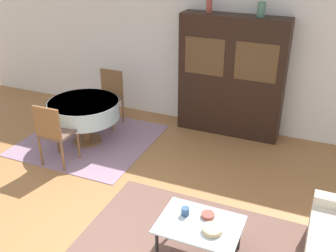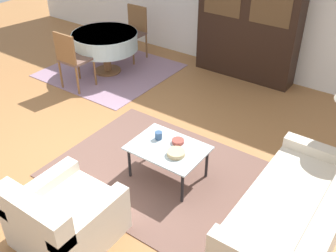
{
  "view_description": "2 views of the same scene",
  "coord_description": "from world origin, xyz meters",
  "px_view_note": "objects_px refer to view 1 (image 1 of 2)",
  "views": [
    {
      "loc": [
        2.0,
        -2.85,
        3.25
      ],
      "look_at": [
        0.2,
        1.4,
        0.95
      ],
      "focal_mm": 42.0,
      "sensor_mm": 36.0,
      "label": 1
    },
    {
      "loc": [
        3.17,
        -2.71,
        3.21
      ],
      "look_at": [
        1.03,
        0.3,
        0.75
      ],
      "focal_mm": 42.0,
      "sensor_mm": 36.0,
      "label": 2
    }
  ],
  "objects_px": {
    "dining_table": "(84,110)",
    "bowl": "(212,230)",
    "vase_tall": "(209,4)",
    "coffee_table": "(200,227)",
    "dining_chair_far": "(109,94)",
    "dining_chair_near": "(54,131)",
    "display_cabinet": "(231,77)",
    "bowl_small": "(208,215)",
    "vase_short": "(261,9)",
    "cup": "(185,211)"
  },
  "relations": [
    {
      "from": "dining_table",
      "to": "dining_chair_far",
      "type": "height_order",
      "value": "dining_chair_far"
    },
    {
      "from": "dining_chair_near",
      "to": "bowl",
      "type": "bearing_deg",
      "value": -20.2
    },
    {
      "from": "cup",
      "to": "dining_chair_far",
      "type": "bearing_deg",
      "value": 134.32
    },
    {
      "from": "bowl",
      "to": "dining_chair_far",
      "type": "bearing_deg",
      "value": 136.63
    },
    {
      "from": "display_cabinet",
      "to": "vase_tall",
      "type": "distance_m",
      "value": 1.25
    },
    {
      "from": "vase_tall",
      "to": "dining_chair_near",
      "type": "bearing_deg",
      "value": -128.03
    },
    {
      "from": "dining_chair_near",
      "to": "cup",
      "type": "xyz_separation_m",
      "value": [
        2.43,
        -0.88,
        -0.09
      ]
    },
    {
      "from": "bowl_small",
      "to": "dining_table",
      "type": "bearing_deg",
      "value": 148.75
    },
    {
      "from": "dining_table",
      "to": "bowl",
      "type": "xyz_separation_m",
      "value": [
        2.78,
        -1.82,
        -0.12
      ]
    },
    {
      "from": "dining_table",
      "to": "bowl_small",
      "type": "distance_m",
      "value": 3.12
    },
    {
      "from": "display_cabinet",
      "to": "vase_tall",
      "type": "height_order",
      "value": "vase_tall"
    },
    {
      "from": "vase_tall",
      "to": "coffee_table",
      "type": "bearing_deg",
      "value": -72.74
    },
    {
      "from": "dining_table",
      "to": "vase_tall",
      "type": "bearing_deg",
      "value": 38.52
    },
    {
      "from": "coffee_table",
      "to": "vase_tall",
      "type": "bearing_deg",
      "value": 107.26
    },
    {
      "from": "bowl",
      "to": "vase_tall",
      "type": "bearing_deg",
      "value": 109.55
    },
    {
      "from": "display_cabinet",
      "to": "dining_chair_near",
      "type": "bearing_deg",
      "value": -134.76
    },
    {
      "from": "bowl_small",
      "to": "vase_tall",
      "type": "xyz_separation_m",
      "value": [
        -1.0,
        2.94,
        1.73
      ]
    },
    {
      "from": "dining_chair_far",
      "to": "coffee_table",
      "type": "bearing_deg",
      "value": 135.65
    },
    {
      "from": "cup",
      "to": "bowl",
      "type": "xyz_separation_m",
      "value": [
        0.35,
        -0.14,
        -0.02
      ]
    },
    {
      "from": "dining_chair_far",
      "to": "cup",
      "type": "height_order",
      "value": "dining_chair_far"
    },
    {
      "from": "dining_chair_near",
      "to": "cup",
      "type": "distance_m",
      "value": 2.58
    },
    {
      "from": "display_cabinet",
      "to": "cup",
      "type": "bearing_deg",
      "value": -83.94
    },
    {
      "from": "coffee_table",
      "to": "vase_short",
      "type": "bearing_deg",
      "value": 92.3
    },
    {
      "from": "display_cabinet",
      "to": "vase_tall",
      "type": "relative_size",
      "value": 7.42
    },
    {
      "from": "vase_tall",
      "to": "bowl_small",
      "type": "bearing_deg",
      "value": -71.17
    },
    {
      "from": "coffee_table",
      "to": "bowl_small",
      "type": "height_order",
      "value": "bowl_small"
    },
    {
      "from": "dining_table",
      "to": "bowl_small",
      "type": "xyz_separation_m",
      "value": [
        2.67,
        -1.62,
        -0.13
      ]
    },
    {
      "from": "bowl_small",
      "to": "bowl",
      "type": "bearing_deg",
      "value": -60.97
    },
    {
      "from": "dining_chair_near",
      "to": "cup",
      "type": "relative_size",
      "value": 10.69
    },
    {
      "from": "dining_table",
      "to": "bowl",
      "type": "bearing_deg",
      "value": -33.28
    },
    {
      "from": "vase_short",
      "to": "vase_tall",
      "type": "bearing_deg",
      "value": 180.0
    },
    {
      "from": "dining_table",
      "to": "dining_chair_far",
      "type": "xyz_separation_m",
      "value": [
        -0.0,
        0.8,
        -0.01
      ]
    },
    {
      "from": "bowl",
      "to": "vase_short",
      "type": "bearing_deg",
      "value": 95.14
    },
    {
      "from": "vase_tall",
      "to": "vase_short",
      "type": "distance_m",
      "value": 0.84
    },
    {
      "from": "coffee_table",
      "to": "dining_chair_near",
      "type": "height_order",
      "value": "dining_chair_near"
    },
    {
      "from": "bowl_small",
      "to": "cup",
      "type": "bearing_deg",
      "value": -164.83
    },
    {
      "from": "coffee_table",
      "to": "vase_tall",
      "type": "xyz_separation_m",
      "value": [
        -0.96,
        3.08,
        1.79
      ]
    },
    {
      "from": "dining_chair_far",
      "to": "bowl_small",
      "type": "xyz_separation_m",
      "value": [
        2.67,
        -2.42,
        -0.11
      ]
    },
    {
      "from": "cup",
      "to": "vase_short",
      "type": "bearing_deg",
      "value": 88.64
    },
    {
      "from": "dining_chair_far",
      "to": "bowl_small",
      "type": "height_order",
      "value": "dining_chair_far"
    },
    {
      "from": "dining_chair_near",
      "to": "vase_short",
      "type": "relative_size",
      "value": 4.44
    },
    {
      "from": "coffee_table",
      "to": "cup",
      "type": "distance_m",
      "value": 0.23
    },
    {
      "from": "cup",
      "to": "vase_short",
      "type": "height_order",
      "value": "vase_short"
    },
    {
      "from": "bowl_small",
      "to": "vase_tall",
      "type": "distance_m",
      "value": 3.55
    },
    {
      "from": "dining_chair_near",
      "to": "dining_chair_far",
      "type": "bearing_deg",
      "value": 90.0
    },
    {
      "from": "vase_tall",
      "to": "cup",
      "type": "bearing_deg",
      "value": -75.75
    },
    {
      "from": "bowl_small",
      "to": "dining_chair_near",
      "type": "bearing_deg",
      "value": 162.99
    },
    {
      "from": "vase_tall",
      "to": "vase_short",
      "type": "xyz_separation_m",
      "value": [
        0.83,
        0.0,
        -0.03
      ]
    },
    {
      "from": "display_cabinet",
      "to": "vase_tall",
      "type": "xyz_separation_m",
      "value": [
        -0.44,
        0.0,
        1.17
      ]
    },
    {
      "from": "display_cabinet",
      "to": "dining_chair_far",
      "type": "distance_m",
      "value": 2.22
    }
  ]
}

